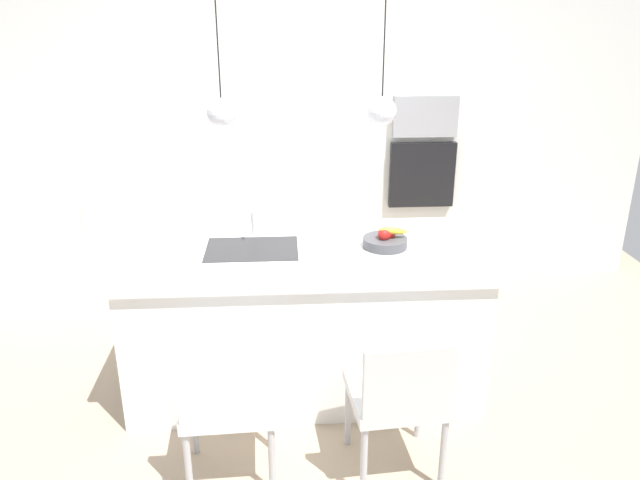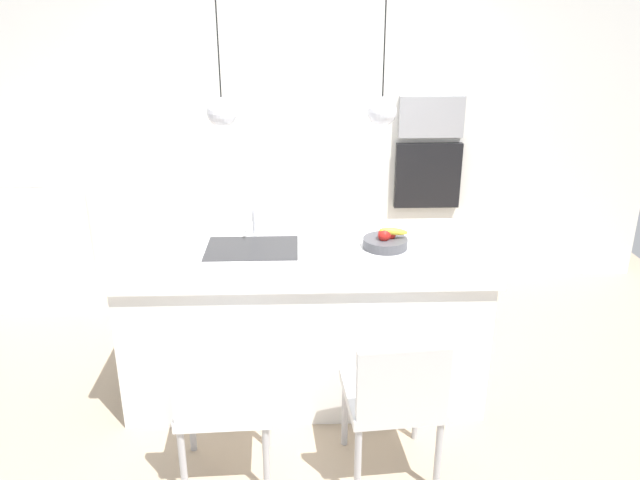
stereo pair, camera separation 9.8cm
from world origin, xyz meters
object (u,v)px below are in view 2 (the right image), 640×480
at_px(chair_middle, 394,396).
at_px(fruit_bowl, 386,241).
at_px(oven, 428,175).
at_px(chair_near, 223,401).
at_px(microwave, 431,117).

bearing_deg(chair_middle, fruit_bowl, 86.24).
height_order(oven, chair_near, oven).
height_order(fruit_bowl, oven, oven).
bearing_deg(microwave, fruit_bowl, -109.79).
xyz_separation_m(microwave, chair_middle, (-0.63, -2.49, -0.97)).
distance_m(oven, chair_near, 2.94).
bearing_deg(chair_near, oven, 59.07).
xyz_separation_m(oven, chair_near, (-1.49, -2.49, -0.48)).
distance_m(fruit_bowl, oven, 1.70).
bearing_deg(microwave, chair_middle, -104.26).
height_order(microwave, oven, microwave).
bearing_deg(chair_near, microwave, 59.07).
xyz_separation_m(microwave, chair_near, (-1.49, -2.49, -0.98)).
height_order(chair_near, chair_middle, chair_middle).
height_order(fruit_bowl, chair_middle, fruit_bowl).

